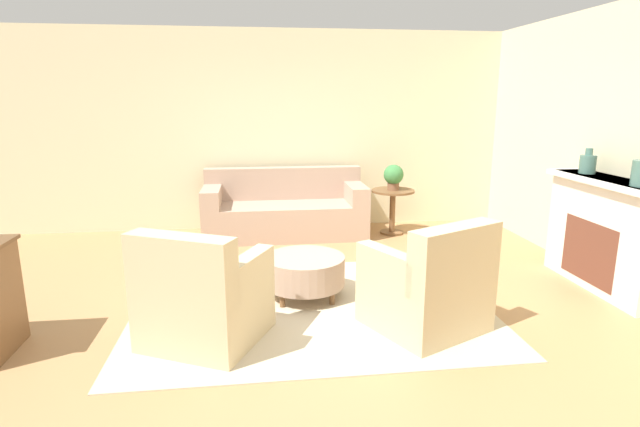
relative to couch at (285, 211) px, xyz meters
The scene contains 11 objects.
ground_plane 2.52m from the couch, 88.01° to the right, with size 16.00×16.00×0.00m, color #AD7F51.
wall_back 1.21m from the couch, 81.14° to the left, with size 9.99×0.12×2.80m.
rug 2.52m from the couch, 88.01° to the right, with size 3.17×2.39×0.01m.
couch is the anchor object (origin of this frame).
armchair_left 3.15m from the couch, 105.09° to the right, with size 1.09×1.08×0.92m.
armchair_right 3.20m from the couch, 71.92° to the right, with size 1.09×1.08×0.92m.
ottoman_table 2.24m from the couch, 88.67° to the right, with size 0.76×0.76×0.39m.
side_table 1.50m from the couch, ahead, with size 0.59×0.59×0.62m.
fireplace 3.86m from the couch, 38.21° to the right, with size 0.44×1.51×1.10m.
vase_mantel_near 3.72m from the couch, 33.51° to the right, with size 0.16×0.16×0.26m.
potted_plant_on_side_table 1.58m from the couch, ahead, with size 0.27×0.27×0.35m.
Camera 1 is at (-0.47, -4.21, 1.87)m, focal length 28.00 mm.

